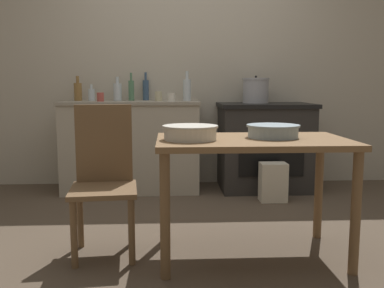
{
  "coord_description": "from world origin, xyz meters",
  "views": [
    {
      "loc": [
        -0.18,
        -3.03,
        1.05
      ],
      "look_at": [
        0.0,
        0.38,
        0.58
      ],
      "focal_mm": 40.0,
      "sensor_mm": 36.0,
      "label": 1
    }
  ],
  "objects_px": {
    "mixing_bowl_small": "(190,132)",
    "bottle_center": "(118,91)",
    "flour_sack": "(273,182)",
    "bottle_center_left": "(187,89)",
    "bottle_mid_left": "(78,91)",
    "cup_right": "(159,96)",
    "chair": "(104,176)",
    "bottle_left": "(92,94)",
    "bottle_far_left": "(131,90)",
    "stove": "(264,146)",
    "work_table": "(252,156)",
    "cup_mid_right": "(100,97)",
    "bottle_center_right": "(146,90)",
    "cup_far_right": "(171,97)",
    "mixing_bowl_large": "(273,130)",
    "stock_pot": "(256,90)"
  },
  "relations": [
    {
      "from": "bottle_mid_left",
      "to": "cup_far_right",
      "type": "bearing_deg",
      "value": -19.2
    },
    {
      "from": "cup_right",
      "to": "mixing_bowl_small",
      "type": "bearing_deg",
      "value": -82.68
    },
    {
      "from": "cup_mid_right",
      "to": "cup_far_right",
      "type": "relative_size",
      "value": 1.04
    },
    {
      "from": "flour_sack",
      "to": "bottle_mid_left",
      "type": "relative_size",
      "value": 1.43
    },
    {
      "from": "cup_right",
      "to": "bottle_center_left",
      "type": "bearing_deg",
      "value": 21.86
    },
    {
      "from": "bottle_center",
      "to": "bottle_far_left",
      "type": "bearing_deg",
      "value": -0.58
    },
    {
      "from": "flour_sack",
      "to": "mixing_bowl_large",
      "type": "height_order",
      "value": "mixing_bowl_large"
    },
    {
      "from": "bottle_center",
      "to": "cup_mid_right",
      "type": "relative_size",
      "value": 2.83
    },
    {
      "from": "work_table",
      "to": "flour_sack",
      "type": "distance_m",
      "value": 1.4
    },
    {
      "from": "bottle_far_left",
      "to": "cup_mid_right",
      "type": "relative_size",
      "value": 3.27
    },
    {
      "from": "flour_sack",
      "to": "bottle_center_right",
      "type": "height_order",
      "value": "bottle_center_right"
    },
    {
      "from": "flour_sack",
      "to": "bottle_center_right",
      "type": "bearing_deg",
      "value": 147.65
    },
    {
      "from": "mixing_bowl_large",
      "to": "cup_far_right",
      "type": "bearing_deg",
      "value": 111.87
    },
    {
      "from": "mixing_bowl_small",
      "to": "bottle_mid_left",
      "type": "bearing_deg",
      "value": 118.43
    },
    {
      "from": "flour_sack",
      "to": "bottle_center_left",
      "type": "height_order",
      "value": "bottle_center_left"
    },
    {
      "from": "work_table",
      "to": "bottle_center_right",
      "type": "height_order",
      "value": "bottle_center_right"
    },
    {
      "from": "chair",
      "to": "bottle_center_left",
      "type": "distance_m",
      "value": 1.89
    },
    {
      "from": "bottle_center_left",
      "to": "bottle_center_right",
      "type": "xyz_separation_m",
      "value": [
        -0.42,
        0.16,
        -0.0
      ]
    },
    {
      "from": "work_table",
      "to": "bottle_center_right",
      "type": "bearing_deg",
      "value": 110.44
    },
    {
      "from": "bottle_mid_left",
      "to": "bottle_center_left",
      "type": "bearing_deg",
      "value": -2.84
    },
    {
      "from": "mixing_bowl_small",
      "to": "cup_right",
      "type": "relative_size",
      "value": 3.41
    },
    {
      "from": "chair",
      "to": "mixing_bowl_large",
      "type": "height_order",
      "value": "chair"
    },
    {
      "from": "stove",
      "to": "cup_mid_right",
      "type": "xyz_separation_m",
      "value": [
        -1.63,
        -0.06,
        0.5
      ]
    },
    {
      "from": "bottle_center_left",
      "to": "cup_mid_right",
      "type": "bearing_deg",
      "value": -168.89
    },
    {
      "from": "bottle_mid_left",
      "to": "cup_right",
      "type": "relative_size",
      "value": 2.58
    },
    {
      "from": "work_table",
      "to": "bottle_center_left",
      "type": "relative_size",
      "value": 3.85
    },
    {
      "from": "bottle_mid_left",
      "to": "cup_mid_right",
      "type": "distance_m",
      "value": 0.34
    },
    {
      "from": "bottle_left",
      "to": "bottle_center",
      "type": "height_order",
      "value": "bottle_center"
    },
    {
      "from": "stove",
      "to": "bottle_center_left",
      "type": "relative_size",
      "value": 3.12
    },
    {
      "from": "stock_pot",
      "to": "bottle_far_left",
      "type": "height_order",
      "value": "bottle_far_left"
    },
    {
      "from": "mixing_bowl_small",
      "to": "bottle_center_left",
      "type": "xyz_separation_m",
      "value": [
        0.05,
        1.88,
        0.23
      ]
    },
    {
      "from": "bottle_center",
      "to": "cup_far_right",
      "type": "height_order",
      "value": "bottle_center"
    },
    {
      "from": "flour_sack",
      "to": "stove",
      "type": "bearing_deg",
      "value": 87.43
    },
    {
      "from": "bottle_mid_left",
      "to": "bottle_center_left",
      "type": "distance_m",
      "value": 1.11
    },
    {
      "from": "chair",
      "to": "bottle_left",
      "type": "bearing_deg",
      "value": 96.66
    },
    {
      "from": "bottle_mid_left",
      "to": "cup_mid_right",
      "type": "height_order",
      "value": "bottle_mid_left"
    },
    {
      "from": "mixing_bowl_small",
      "to": "bottle_mid_left",
      "type": "distance_m",
      "value": 2.22
    },
    {
      "from": "stock_pot",
      "to": "bottle_mid_left",
      "type": "height_order",
      "value": "stock_pot"
    },
    {
      "from": "work_table",
      "to": "cup_mid_right",
      "type": "distance_m",
      "value": 2.07
    },
    {
      "from": "stove",
      "to": "cup_right",
      "type": "xyz_separation_m",
      "value": [
        -1.07,
        -0.01,
        0.51
      ]
    },
    {
      "from": "work_table",
      "to": "bottle_center_left",
      "type": "xyz_separation_m",
      "value": [
        -0.32,
        1.84,
        0.39
      ]
    },
    {
      "from": "mixing_bowl_small",
      "to": "bottle_center",
      "type": "height_order",
      "value": "bottle_center"
    },
    {
      "from": "bottle_center_left",
      "to": "bottle_center",
      "type": "bearing_deg",
      "value": 175.97
    },
    {
      "from": "bottle_center_right",
      "to": "mixing_bowl_small",
      "type": "bearing_deg",
      "value": -79.79
    },
    {
      "from": "work_table",
      "to": "bottle_far_left",
      "type": "xyz_separation_m",
      "value": [
        -0.89,
        1.89,
        0.38
      ]
    },
    {
      "from": "bottle_center_right",
      "to": "mixing_bowl_large",
      "type": "bearing_deg",
      "value": -65.85
    },
    {
      "from": "stove",
      "to": "bottle_center_left",
      "type": "xyz_separation_m",
      "value": [
        -0.79,
        0.11,
        0.58
      ]
    },
    {
      "from": "stove",
      "to": "stock_pot",
      "type": "relative_size",
      "value": 3.35
    },
    {
      "from": "stock_pot",
      "to": "bottle_left",
      "type": "distance_m",
      "value": 1.67
    },
    {
      "from": "stove",
      "to": "work_table",
      "type": "bearing_deg",
      "value": -105.01
    }
  ]
}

